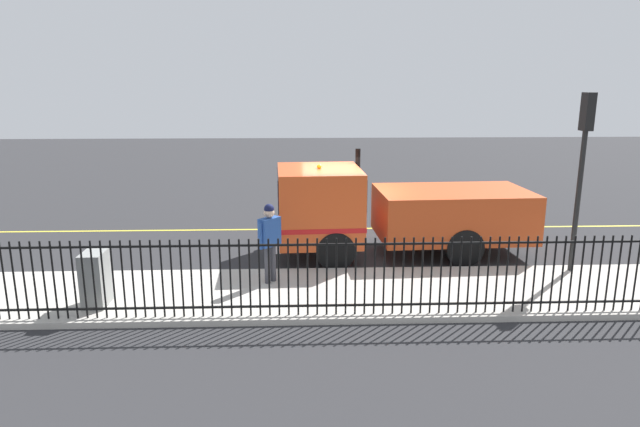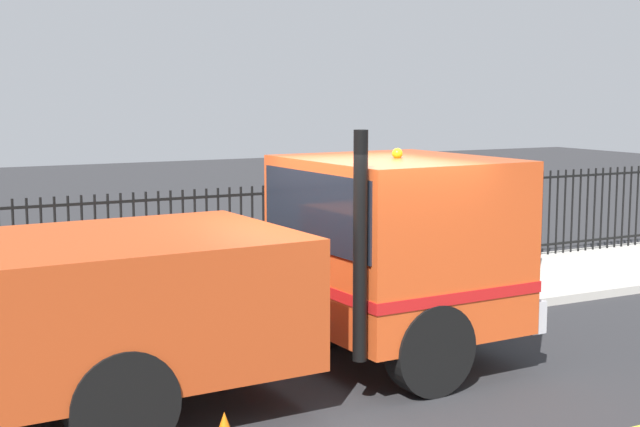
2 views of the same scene
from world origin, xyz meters
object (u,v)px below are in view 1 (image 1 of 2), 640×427
at_px(traffic_light_near, 584,147).
at_px(worker_standing, 270,235).
at_px(utility_cabinet, 95,279).
at_px(traffic_cone, 414,223).
at_px(work_truck, 381,208).

bearing_deg(traffic_light_near, worker_standing, 92.26).
bearing_deg(utility_cabinet, traffic_cone, 126.38).
xyz_separation_m(utility_cabinet, traffic_cone, (-5.58, 7.58, -0.37)).
distance_m(traffic_light_near, utility_cabinet, 10.99).
relative_size(worker_standing, traffic_light_near, 0.43).
relative_size(work_truck, traffic_light_near, 1.65).
bearing_deg(work_truck, worker_standing, 126.68).
relative_size(work_truck, utility_cabinet, 6.20).
bearing_deg(traffic_cone, utility_cabinet, -53.62).
relative_size(work_truck, traffic_cone, 11.12).
height_order(work_truck, traffic_cone, work_truck).
distance_m(work_truck, worker_standing, 3.63).
xyz_separation_m(work_truck, worker_standing, (2.30, -2.81, -0.06)).
distance_m(worker_standing, traffic_light_near, 7.40).
bearing_deg(work_truck, utility_cabinet, 116.53).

